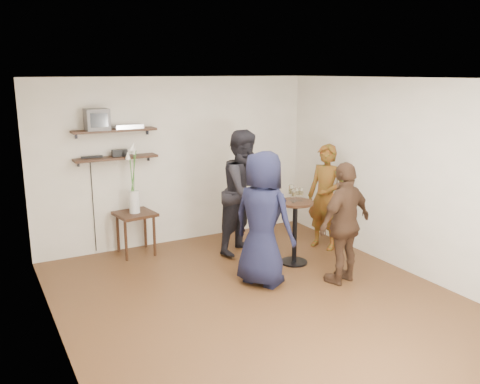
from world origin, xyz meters
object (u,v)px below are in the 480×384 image
at_px(drinks_table, 295,224).
at_px(crt_monitor, 97,119).
at_px(dvd_deck, 128,126).
at_px(person_navy, 263,219).
at_px(radio, 120,153).
at_px(person_plaid, 326,197).
at_px(person_brown, 345,223).
at_px(side_table, 135,219).
at_px(person_dark, 245,192).

bearing_deg(drinks_table, crt_monitor, 144.81).
height_order(dvd_deck, person_navy, dvd_deck).
distance_m(radio, drinks_table, 2.74).
bearing_deg(person_navy, drinks_table, -90.00).
bearing_deg(dvd_deck, crt_monitor, 180.00).
distance_m(person_plaid, person_navy, 1.71).
distance_m(person_plaid, person_brown, 1.32).
bearing_deg(side_table, radio, 127.08).
xyz_separation_m(side_table, person_plaid, (2.66, -1.11, 0.27)).
bearing_deg(side_table, person_navy, -58.96).
distance_m(side_table, person_dark, 1.68).
bearing_deg(radio, person_brown, -48.29).
relative_size(side_table, person_plaid, 0.40).
xyz_separation_m(drinks_table, person_plaid, (0.79, 0.34, 0.22)).
xyz_separation_m(radio, drinks_table, (2.00, -1.62, -0.93)).
bearing_deg(dvd_deck, side_table, -93.67).
height_order(crt_monitor, side_table, crt_monitor).
xyz_separation_m(drinks_table, person_brown, (0.19, -0.84, 0.20)).
xyz_separation_m(crt_monitor, person_plaid, (3.08, -1.28, -1.21)).
xyz_separation_m(person_plaid, person_dark, (-1.16, 0.43, 0.12)).
bearing_deg(drinks_table, person_brown, -77.28).
xyz_separation_m(radio, person_brown, (2.19, -2.45, -0.73)).
xyz_separation_m(person_dark, person_navy, (-0.39, -1.16, -0.06)).
bearing_deg(person_navy, crt_monitor, 10.27).
xyz_separation_m(side_table, person_dark, (1.49, -0.67, 0.39)).
relative_size(crt_monitor, person_plaid, 0.20).
bearing_deg(side_table, person_plaid, -22.65).
distance_m(crt_monitor, drinks_table, 3.15).
bearing_deg(person_navy, side_table, 3.98).
relative_size(dvd_deck, radio, 1.82).
relative_size(person_dark, person_navy, 1.07).
bearing_deg(crt_monitor, drinks_table, -35.19).
distance_m(crt_monitor, side_table, 1.55).
relative_size(drinks_table, person_dark, 0.49).
height_order(person_plaid, person_brown, person_plaid).
relative_size(side_table, person_dark, 0.35).
bearing_deg(person_dark, radio, 126.35).
height_order(crt_monitor, dvd_deck, crt_monitor).
xyz_separation_m(side_table, person_brown, (2.06, -2.28, 0.26)).
height_order(crt_monitor, person_brown, crt_monitor).
relative_size(side_table, person_navy, 0.37).
xyz_separation_m(radio, side_table, (0.13, -0.17, -0.98)).
distance_m(radio, side_table, 1.01).
relative_size(crt_monitor, side_table, 0.50).
height_order(person_plaid, person_navy, person_navy).
relative_size(dvd_deck, drinks_table, 0.44).
height_order(side_table, person_dark, person_dark).
height_order(radio, person_plaid, person_plaid).
distance_m(crt_monitor, person_navy, 2.78).
bearing_deg(side_table, person_brown, -47.96).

